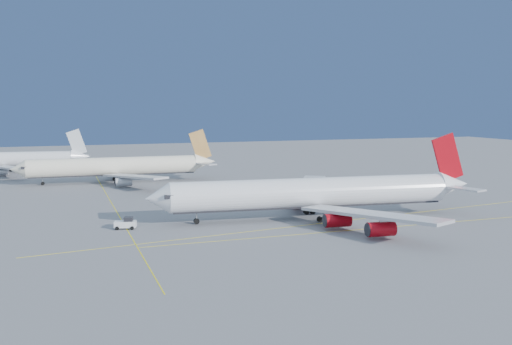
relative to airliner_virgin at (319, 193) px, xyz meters
name	(u,v)px	position (x,y,z in m)	size (l,w,h in m)	color
ground	(313,218)	(-0.90, 0.69, -5.51)	(500.00, 500.00, 0.00)	slate
taxiway_lines	(240,217)	(-15.62, 7.03, -5.50)	(118.86, 140.00, 0.02)	yellow
airliner_virgin	(319,193)	(0.00, 0.00, 0.00)	(74.15, 66.33, 18.28)	white
airliner_etihad	(118,166)	(-35.05, 73.68, -0.45)	(63.70, 58.93, 16.65)	#EDE4CA
airliner_third	(7,160)	(-70.44, 113.53, -0.74)	(58.73, 53.74, 15.76)	white
pushback_tug	(126,223)	(-40.97, 2.72, -4.42)	(4.61, 3.46, 2.37)	white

